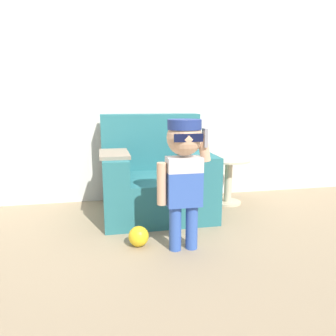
# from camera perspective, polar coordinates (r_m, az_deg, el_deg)

# --- Properties ---
(ground_plane) EXTENTS (10.00, 10.00, 0.00)m
(ground_plane) POSITION_cam_1_polar(r_m,az_deg,el_deg) (3.17, -4.39, -8.23)
(ground_plane) COLOR #998466
(wall_back) EXTENTS (10.00, 0.05, 2.60)m
(wall_back) POSITION_cam_1_polar(r_m,az_deg,el_deg) (3.58, -6.00, 15.16)
(wall_back) COLOR silver
(wall_back) RESTS_ON ground_plane
(armchair) EXTENTS (1.02, 0.89, 0.94)m
(armchair) POSITION_cam_1_polar(r_m,az_deg,el_deg) (3.18, -2.31, -1.83)
(armchair) COLOR #286B70
(armchair) RESTS_ON ground_plane
(person_child) EXTENTS (0.39, 0.29, 0.95)m
(person_child) POSITION_cam_1_polar(r_m,az_deg,el_deg) (2.30, 2.77, 0.56)
(person_child) COLOR #3356AD
(person_child) RESTS_ON ground_plane
(side_table) EXTENTS (0.44, 0.44, 0.48)m
(side_table) POSITION_cam_1_polar(r_m,az_deg,el_deg) (3.51, 10.47, -1.54)
(side_table) COLOR beige
(side_table) RESTS_ON ground_plane
(toy_ball) EXTENTS (0.15, 0.15, 0.15)m
(toy_ball) POSITION_cam_1_polar(r_m,az_deg,el_deg) (2.52, -5.14, -11.76)
(toy_ball) COLOR yellow
(toy_ball) RESTS_ON ground_plane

